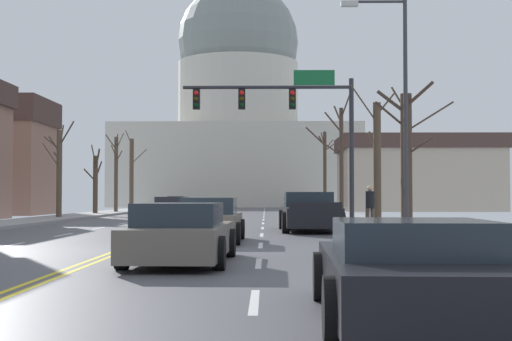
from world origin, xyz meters
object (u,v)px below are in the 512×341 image
(sedan_near_02, at_px, (181,235))
(sedan_near_03, at_px, (411,272))
(pickup_truck_near_00, at_px, (310,213))
(sedan_oncoming_00, at_px, (171,209))
(sedan_near_01, at_px, (210,221))
(street_lamp_right, at_px, (397,93))
(pedestrian_00, at_px, (370,205))
(sedan_oncoming_02, at_px, (201,205))
(sedan_oncoming_01, at_px, (183,207))
(sedan_oncoming_03, at_px, (176,203))
(signal_gantry, at_px, (291,112))

(sedan_near_02, distance_m, sedan_near_03, 7.35)
(pickup_truck_near_00, xyz_separation_m, sedan_oncoming_00, (-7.04, 11.55, -0.07))
(sedan_near_01, xyz_separation_m, sedan_near_02, (-0.06, -6.65, -0.03))
(street_lamp_right, xyz_separation_m, sedan_oncoming_00, (-9.59, 16.47, -4.10))
(pedestrian_00, bearing_deg, sedan_near_02, -114.32)
(sedan_near_02, distance_m, pedestrian_00, 13.94)
(sedan_near_03, xyz_separation_m, sedan_oncoming_02, (-7.24, 53.31, 0.04))
(sedan_near_02, distance_m, sedan_oncoming_01, 33.64)
(sedan_near_03, xyz_separation_m, sedan_oncoming_01, (-7.26, 39.95, 0.06))
(sedan_near_03, bearing_deg, sedan_near_01, 104.05)
(sedan_near_01, bearing_deg, sedan_oncoming_02, 95.60)
(sedan_near_02, height_order, sedan_oncoming_01, sedan_oncoming_01)
(pickup_truck_near_00, xyz_separation_m, sedan_oncoming_03, (-10.64, 41.94, -0.08))
(sedan_oncoming_00, xyz_separation_m, sedan_oncoming_01, (-0.32, 8.47, -0.04))
(sedan_oncoming_02, bearing_deg, sedan_near_03, -82.27)
(street_lamp_right, xyz_separation_m, sedan_near_02, (-6.02, -8.47, -4.14))
(pickup_truck_near_00, distance_m, sedan_oncoming_03, 43.27)
(street_lamp_right, bearing_deg, signal_gantry, 107.96)
(sedan_oncoming_02, bearing_deg, signal_gantry, -76.71)
(sedan_near_01, height_order, sedan_near_03, sedan_near_01)
(sedan_near_02, xyz_separation_m, sedan_oncoming_02, (-3.87, 46.77, -0.01))
(sedan_near_03, bearing_deg, sedan_oncoming_02, 97.73)
(sedan_near_01, bearing_deg, sedan_near_03, -75.95)
(sedan_oncoming_00, distance_m, sedan_oncoming_01, 8.48)
(sedan_near_01, distance_m, sedan_oncoming_03, 49.21)
(sedan_oncoming_01, xyz_separation_m, pedestrian_00, (9.63, -20.72, 0.46))
(sedan_oncoming_00, height_order, sedan_oncoming_02, sedan_oncoming_00)
(sedan_oncoming_01, bearing_deg, sedan_oncoming_03, 98.51)
(sedan_near_03, height_order, sedan_oncoming_01, sedan_oncoming_01)
(pickup_truck_near_00, xyz_separation_m, pedestrian_00, (2.28, -0.70, 0.35))
(street_lamp_right, height_order, sedan_oncoming_02, street_lamp_right)
(pickup_truck_near_00, bearing_deg, sedan_near_03, -90.28)
(signal_gantry, height_order, sedan_near_03, signal_gantry)
(sedan_near_03, bearing_deg, street_lamp_right, 79.98)
(signal_gantry, bearing_deg, pickup_truck_near_00, -83.29)
(sedan_near_02, bearing_deg, sedan_near_01, 89.44)
(street_lamp_right, height_order, sedan_near_02, street_lamp_right)
(pickup_truck_near_00, height_order, sedan_near_03, pickup_truck_near_00)
(sedan_near_01, distance_m, sedan_oncoming_00, 18.65)
(sedan_oncoming_00, bearing_deg, pedestrian_00, -52.74)
(street_lamp_right, distance_m, pedestrian_00, 5.61)
(sedan_oncoming_01, bearing_deg, sedan_near_01, -81.58)
(sedan_oncoming_01, height_order, sedan_oncoming_03, sedan_oncoming_03)
(signal_gantry, distance_m, sedan_oncoming_01, 17.44)
(sedan_oncoming_01, relative_size, sedan_oncoming_03, 1.08)
(sedan_near_02, bearing_deg, street_lamp_right, 54.61)
(pickup_truck_near_00, bearing_deg, sedan_oncoming_02, 102.39)
(sedan_near_01, relative_size, sedan_oncoming_02, 0.96)
(sedan_near_03, bearing_deg, sedan_near_02, 117.24)
(sedan_near_03, height_order, sedan_oncoming_00, sedan_oncoming_00)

